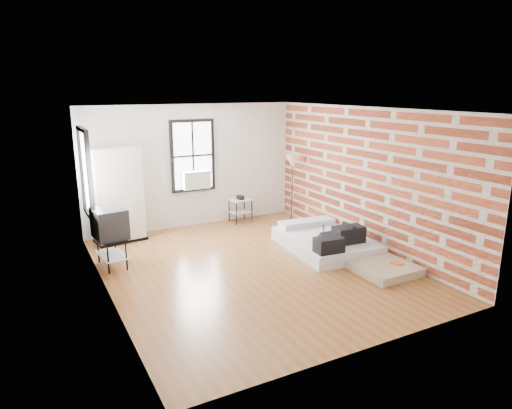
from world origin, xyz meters
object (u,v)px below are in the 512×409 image
mattress_main (326,241)px  floor_lamp (293,164)px  mattress_bare (360,255)px  wardrobe (117,195)px  side_table (240,204)px  tv_stand (110,225)px

mattress_main → floor_lamp: (0.41, 1.95, 1.23)m
mattress_bare → wardrobe: wardrobe is taller
mattress_main → mattress_bare: 0.85m
side_table → floor_lamp: 1.56m
mattress_bare → tv_stand: (-4.14, 1.91, 0.66)m
mattress_bare → floor_lamp: size_ratio=1.14×
mattress_main → tv_stand: bearing=169.7°
wardrobe → floor_lamp: (3.94, -0.53, 0.42)m
side_table → tv_stand: 3.62m
wardrobe → tv_stand: size_ratio=1.84×
mattress_bare → wardrobe: bearing=138.3°
mattress_bare → side_table: 3.50m
mattress_bare → side_table: (-0.85, 3.38, 0.32)m
wardrobe → side_table: wardrobe is taller
mattress_main → floor_lamp: floor_lamp is taller
floor_lamp → tv_stand: bearing=-168.7°
floor_lamp → tv_stand: 4.49m
mattress_main → mattress_bare: (0.18, -0.83, -0.05)m
mattress_main → mattress_bare: size_ratio=1.13×
mattress_bare → tv_stand: tv_stand is taller
side_table → floor_lamp: bearing=-29.2°
mattress_bare → side_table: side_table is taller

